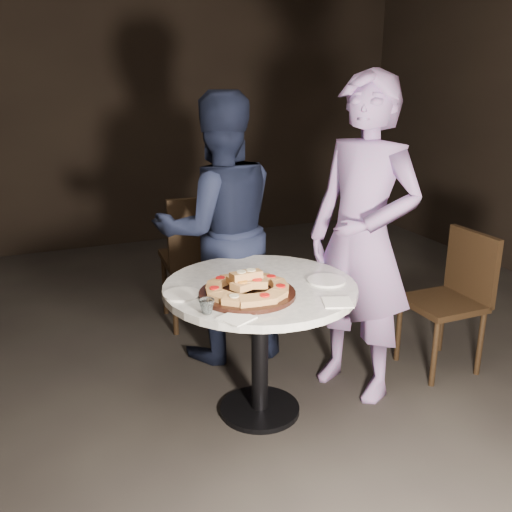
# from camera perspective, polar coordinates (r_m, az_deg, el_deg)

# --- Properties ---
(floor) EXTENTS (7.00, 7.00, 0.00)m
(floor) POSITION_cam_1_polar(r_m,az_deg,el_deg) (2.94, 0.11, -16.93)
(floor) COLOR black
(floor) RESTS_ON ground
(table) EXTENTS (1.10, 1.10, 0.70)m
(table) POSITION_cam_1_polar(r_m,az_deg,el_deg) (2.80, 0.40, -5.38)
(table) COLOR black
(table) RESTS_ON ground
(serving_board) EXTENTS (0.46, 0.46, 0.02)m
(serving_board) POSITION_cam_1_polar(r_m,az_deg,el_deg) (2.61, -0.88, -3.79)
(serving_board) COLOR black
(serving_board) RESTS_ON table
(focaccia_pile) EXTENTS (0.40, 0.39, 0.11)m
(focaccia_pile) POSITION_cam_1_polar(r_m,az_deg,el_deg) (2.60, -0.87, -2.94)
(focaccia_pile) COLOR #BD8449
(focaccia_pile) RESTS_ON serving_board
(plate_left) EXTENTS (0.20, 0.20, 0.01)m
(plate_left) POSITION_cam_1_polar(r_m,az_deg,el_deg) (2.64, -7.42, -3.82)
(plate_left) COLOR white
(plate_left) RESTS_ON table
(plate_right) EXTENTS (0.22, 0.22, 0.01)m
(plate_right) POSITION_cam_1_polar(r_m,az_deg,el_deg) (2.81, 7.06, -2.44)
(plate_right) COLOR white
(plate_right) RESTS_ON table
(water_glass) EXTENTS (0.08, 0.08, 0.06)m
(water_glass) POSITION_cam_1_polar(r_m,az_deg,el_deg) (2.43, -4.95, -5.04)
(water_glass) COLOR silver
(water_glass) RESTS_ON table
(napkin_near) EXTENTS (0.17, 0.17, 0.01)m
(napkin_near) POSITION_cam_1_polar(r_m,az_deg,el_deg) (2.38, -1.97, -6.22)
(napkin_near) COLOR white
(napkin_near) RESTS_ON table
(napkin_far) EXTENTS (0.16, 0.16, 0.01)m
(napkin_far) POSITION_cam_1_polar(r_m,az_deg,el_deg) (2.56, 8.14, -4.61)
(napkin_far) COLOR white
(napkin_far) RESTS_ON table
(chair_far) EXTENTS (0.46, 0.48, 0.93)m
(chair_far) POSITION_cam_1_polar(r_m,az_deg,el_deg) (3.83, -5.85, 0.43)
(chair_far) COLOR black
(chair_far) RESTS_ON ground
(chair_right) EXTENTS (0.40, 0.38, 0.82)m
(chair_right) POSITION_cam_1_polar(r_m,az_deg,el_deg) (3.50, 19.26, -3.34)
(chair_right) COLOR black
(chair_right) RESTS_ON ground
(diner_navy) EXTENTS (0.81, 0.65, 1.59)m
(diner_navy) POSITION_cam_1_polar(r_m,az_deg,el_deg) (3.36, -3.70, 2.62)
(diner_navy) COLOR black
(diner_navy) RESTS_ON ground
(diner_teal) EXTENTS (0.63, 0.73, 1.70)m
(diner_teal) POSITION_cam_1_polar(r_m,az_deg,el_deg) (2.99, 10.61, 1.52)
(diner_teal) COLOR slate
(diner_teal) RESTS_ON ground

